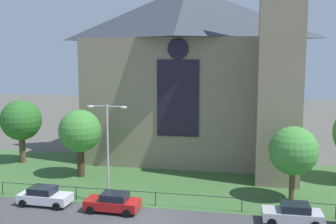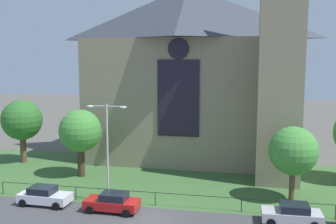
{
  "view_description": "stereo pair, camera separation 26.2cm",
  "coord_description": "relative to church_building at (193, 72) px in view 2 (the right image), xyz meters",
  "views": [
    {
      "loc": [
        7.15,
        -27.93,
        11.96
      ],
      "look_at": [
        0.04,
        8.0,
        6.93
      ],
      "focal_mm": 42.94,
      "sensor_mm": 36.0,
      "label": 1
    },
    {
      "loc": [
        7.4,
        -27.88,
        11.96
      ],
      "look_at": [
        0.04,
        8.0,
        6.93
      ],
      "focal_mm": 42.94,
      "sensor_mm": 36.0,
      "label": 2
    }
  ],
  "objects": [
    {
      "name": "grass_verge",
      "position": [
        -0.88,
        -10.4,
        -10.27
      ],
      "size": [
        120.0,
        20.0,
        0.01
      ],
      "primitive_type": "cube",
      "color": "#3D6633",
      "rests_on": "ground"
    },
    {
      "name": "parked_car_silver",
      "position": [
        9.73,
        -17.41,
        -9.53
      ],
      "size": [
        4.25,
        2.12,
        1.51
      ],
      "rotation": [
        0.0,
        0.0,
        3.17
      ],
      "color": "#B7B7BC",
      "rests_on": "ground"
    },
    {
      "name": "ground",
      "position": [
        -0.88,
        -8.4,
        -10.27
      ],
      "size": [
        160.0,
        160.0,
        0.0
      ],
      "primitive_type": "plane",
      "color": "#56544C"
    },
    {
      "name": "tree_right_near",
      "position": [
        10.17,
        -12.37,
        -6.04
      ],
      "size": [
        4.07,
        4.07,
        6.29
      ],
      "color": "brown",
      "rests_on": "ground"
    },
    {
      "name": "parked_car_white",
      "position": [
        -9.68,
        -17.48,
        -9.53
      ],
      "size": [
        4.24,
        2.11,
        1.51
      ],
      "rotation": [
        0.0,
        0.0,
        -0.03
      ],
      "color": "silver",
      "rests_on": "ground"
    },
    {
      "name": "iron_railing",
      "position": [
        -0.77,
        -15.9,
        -9.31
      ],
      "size": [
        27.56,
        0.07,
        1.13
      ],
      "color": "black",
      "rests_on": "ground"
    },
    {
      "name": "streetlamp_near",
      "position": [
        -4.73,
        -16.0,
        -5.03
      ],
      "size": [
        3.37,
        0.26,
        8.25
      ],
      "color": "#B2B2B7",
      "rests_on": "ground"
    },
    {
      "name": "tree_left_near",
      "position": [
        -9.97,
        -9.47,
        -5.66
      ],
      "size": [
        4.24,
        4.24,
        6.8
      ],
      "color": "#423021",
      "rests_on": "ground"
    },
    {
      "name": "parked_car_red",
      "position": [
        -3.75,
        -17.75,
        -9.53
      ],
      "size": [
        4.24,
        2.11,
        1.51
      ],
      "rotation": [
        0.0,
        0.0,
        3.12
      ],
      "color": "#B21919",
      "rests_on": "ground"
    },
    {
      "name": "tree_left_far",
      "position": [
        -18.7,
        -5.67,
        -5.42
      ],
      "size": [
        4.55,
        4.55,
        7.18
      ],
      "color": "brown",
      "rests_on": "ground"
    },
    {
      "name": "church_building",
      "position": [
        0.0,
        0.0,
        0.0
      ],
      "size": [
        23.2,
        16.2,
        26.0
      ],
      "color": "gray",
      "rests_on": "ground"
    }
  ]
}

